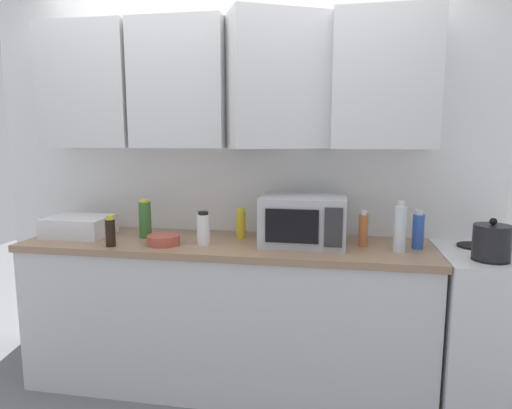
{
  "coord_description": "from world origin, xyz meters",
  "views": [
    {
      "loc": [
        0.64,
        -2.82,
        1.52
      ],
      "look_at": [
        0.18,
        -0.25,
        1.12
      ],
      "focal_mm": 31.48,
      "sensor_mm": 36.0,
      "label": 1
    }
  ],
  "objects": [
    {
      "name": "wall_back_with_cabinets",
      "position": [
        -0.0,
        -0.07,
        1.58
      ],
      "size": [
        3.27,
        0.54,
        2.6
      ],
      "color": "white",
      "rests_on": "ground_plane"
    },
    {
      "name": "counter_run",
      "position": [
        0.0,
        -0.3,
        0.45
      ],
      "size": [
        2.4,
        0.63,
        0.9
      ],
      "color": "silver",
      "rests_on": "ground_plane"
    },
    {
      "name": "stove_range",
      "position": [
        1.58,
        -0.32,
        0.45
      ],
      "size": [
        0.76,
        0.64,
        0.91
      ],
      "color": "silver",
      "rests_on": "ground_plane"
    },
    {
      "name": "kettle",
      "position": [
        1.41,
        -0.46,
        1.0
      ],
      "size": [
        0.18,
        0.18,
        0.21
      ],
      "color": "black",
      "rests_on": "stove_range"
    },
    {
      "name": "microwave",
      "position": [
        0.46,
        -0.28,
        1.04
      ],
      "size": [
        0.48,
        0.37,
        0.28
      ],
      "color": "#B7B7BC",
      "rests_on": "counter_run"
    },
    {
      "name": "dish_rack",
      "position": [
        -0.94,
        -0.3,
        0.96
      ],
      "size": [
        0.38,
        0.3,
        0.12
      ],
      "primitive_type": "cube",
      "color": "silver",
      "rests_on": "counter_run"
    },
    {
      "name": "bottle_blue_cleaner",
      "position": [
        1.09,
        -0.27,
        1.0
      ],
      "size": [
        0.06,
        0.06,
        0.22
      ],
      "color": "#2D56B7",
      "rests_on": "counter_run"
    },
    {
      "name": "bottle_clear_tall",
      "position": [
        0.98,
        -0.36,
        1.03
      ],
      "size": [
        0.07,
        0.07,
        0.28
      ],
      "color": "silver",
      "rests_on": "counter_run"
    },
    {
      "name": "bottle_soy_dark",
      "position": [
        -0.61,
        -0.52,
        0.98
      ],
      "size": [
        0.06,
        0.06,
        0.18
      ],
      "color": "black",
      "rests_on": "counter_run"
    },
    {
      "name": "bottle_green_oil",
      "position": [
        -0.51,
        -0.28,
        1.01
      ],
      "size": [
        0.07,
        0.07,
        0.24
      ],
      "color": "#386B2D",
      "rests_on": "counter_run"
    },
    {
      "name": "bottle_white_jar",
      "position": [
        -0.1,
        -0.39,
        0.99
      ],
      "size": [
        0.07,
        0.07,
        0.19
      ],
      "color": "white",
      "rests_on": "counter_run"
    },
    {
      "name": "bottle_spice_jar",
      "position": [
        0.8,
        -0.27,
        1.0
      ],
      "size": [
        0.05,
        0.05,
        0.21
      ],
      "color": "#BC6638",
      "rests_on": "counter_run"
    },
    {
      "name": "bottle_yellow_mustard",
      "position": [
        0.07,
        -0.18,
        0.99
      ],
      "size": [
        0.06,
        0.06,
        0.19
      ],
      "color": "gold",
      "rests_on": "counter_run"
    },
    {
      "name": "bowl_ceramic_small",
      "position": [
        -0.33,
        -0.44,
        0.93
      ],
      "size": [
        0.19,
        0.19,
        0.06
      ],
      "primitive_type": "cylinder",
      "color": "#B24C3D",
      "rests_on": "counter_run"
    }
  ]
}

